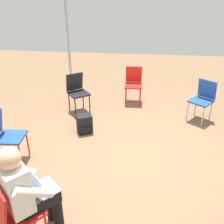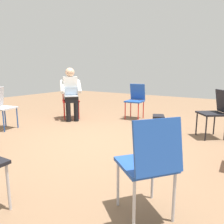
% 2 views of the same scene
% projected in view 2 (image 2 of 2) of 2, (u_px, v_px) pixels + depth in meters
% --- Properties ---
extents(ground_plane, '(14.00, 14.00, 0.00)m').
position_uv_depth(ground_plane, '(95.00, 142.00, 3.65)').
color(ground_plane, brown).
extents(chair_northwest, '(0.58, 0.58, 0.85)m').
position_uv_depth(chair_northwest, '(150.00, 161.00, 1.68)').
color(chair_northwest, '#1E4799').
rests_on(chair_northwest, ground).
extents(chair_east, '(0.50, 0.47, 0.85)m').
position_uv_depth(chair_east, '(0.00, 105.00, 4.39)').
color(chair_east, '#B7B7BC').
rests_on(chair_east, ground).
extents(chair_southeast, '(0.59, 0.58, 0.85)m').
position_uv_depth(chair_southeast, '(71.00, 98.00, 5.44)').
color(chair_southeast, red).
rests_on(chair_southeast, ground).
extents(chair_southwest, '(0.58, 0.58, 0.85)m').
position_uv_depth(chair_southwest, '(216.00, 110.00, 3.81)').
color(chair_southwest, black).
rests_on(chair_southwest, ground).
extents(chair_south, '(0.43, 0.47, 0.85)m').
position_uv_depth(chair_south, '(136.00, 99.00, 5.36)').
color(chair_south, '#1E4799').
rests_on(chair_south, ground).
extents(person_with_laptop, '(0.64, 0.63, 1.24)m').
position_uv_depth(person_with_laptop, '(71.00, 91.00, 5.24)').
color(person_with_laptop, black).
rests_on(person_with_laptop, ground).
extents(backpack_near_laptop_user, '(0.31, 0.34, 0.36)m').
position_uv_depth(backpack_near_laptop_user, '(158.00, 126.00, 4.07)').
color(backpack_near_laptop_user, black).
rests_on(backpack_near_laptop_user, ground).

